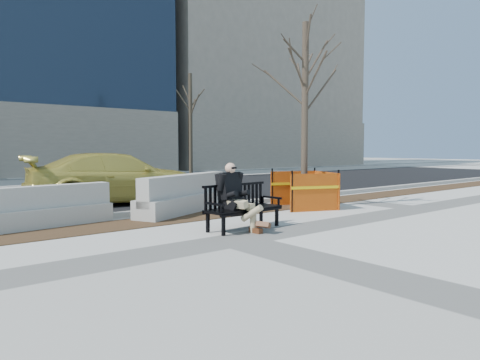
{
  "coord_description": "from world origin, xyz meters",
  "views": [
    {
      "loc": [
        -4.68,
        -5.84,
        1.57
      ],
      "look_at": [
        1.17,
        1.29,
        0.91
      ],
      "focal_mm": 33.07,
      "sensor_mm": 36.0,
      "label": 1
    }
  ],
  "objects_px": {
    "bench": "(244,229)",
    "tree_fence": "(304,208)",
    "sedan": "(119,204)",
    "jersey_barrier_left": "(38,228)",
    "seated_man": "(234,230)",
    "jersey_barrier_right": "(185,212)"
  },
  "relations": [
    {
      "from": "bench",
      "to": "tree_fence",
      "type": "distance_m",
      "value": 3.45
    },
    {
      "from": "sedan",
      "to": "jersey_barrier_left",
      "type": "height_order",
      "value": "sedan"
    },
    {
      "from": "seated_man",
      "to": "sedan",
      "type": "height_order",
      "value": "sedan"
    },
    {
      "from": "seated_man",
      "to": "sedan",
      "type": "distance_m",
      "value": 5.29
    },
    {
      "from": "bench",
      "to": "jersey_barrier_left",
      "type": "distance_m",
      "value": 4.06
    },
    {
      "from": "bench",
      "to": "sedan",
      "type": "bearing_deg",
      "value": 87.36
    },
    {
      "from": "bench",
      "to": "tree_fence",
      "type": "height_order",
      "value": "tree_fence"
    },
    {
      "from": "tree_fence",
      "to": "jersey_barrier_left",
      "type": "height_order",
      "value": "tree_fence"
    },
    {
      "from": "jersey_barrier_left",
      "to": "jersey_barrier_right",
      "type": "height_order",
      "value": "jersey_barrier_right"
    },
    {
      "from": "bench",
      "to": "seated_man",
      "type": "relative_size",
      "value": 1.27
    },
    {
      "from": "seated_man",
      "to": "tree_fence",
      "type": "height_order",
      "value": "tree_fence"
    },
    {
      "from": "seated_man",
      "to": "jersey_barrier_left",
      "type": "xyz_separation_m",
      "value": [
        -2.83,
        2.64,
        0.0
      ]
    },
    {
      "from": "seated_man",
      "to": "jersey_barrier_right",
      "type": "xyz_separation_m",
      "value": [
        0.58,
        2.64,
        0.0
      ]
    },
    {
      "from": "jersey_barrier_right",
      "to": "seated_man",
      "type": "bearing_deg",
      "value": -126.78
    },
    {
      "from": "bench",
      "to": "tree_fence",
      "type": "relative_size",
      "value": 0.32
    },
    {
      "from": "tree_fence",
      "to": "sedan",
      "type": "bearing_deg",
      "value": 130.3
    },
    {
      "from": "seated_man",
      "to": "tree_fence",
      "type": "xyz_separation_m",
      "value": [
        3.41,
        1.31,
        0.0
      ]
    },
    {
      "from": "bench",
      "to": "jersey_barrier_left",
      "type": "height_order",
      "value": "bench"
    },
    {
      "from": "jersey_barrier_left",
      "to": "tree_fence",
      "type": "bearing_deg",
      "value": -18.25
    },
    {
      "from": "tree_fence",
      "to": "jersey_barrier_left",
      "type": "relative_size",
      "value": 1.75
    },
    {
      "from": "sedan",
      "to": "jersey_barrier_right",
      "type": "relative_size",
      "value": 1.51
    },
    {
      "from": "tree_fence",
      "to": "jersey_barrier_right",
      "type": "relative_size",
      "value": 1.57
    }
  ]
}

